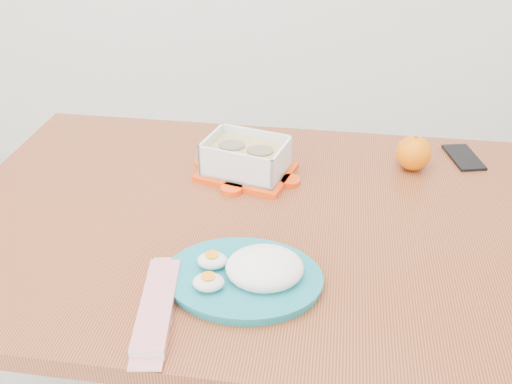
{
  "coord_description": "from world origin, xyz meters",
  "views": [
    {
      "loc": [
        0.14,
        -0.86,
        1.44
      ],
      "look_at": [
        0.11,
        0.15,
        0.81
      ],
      "focal_mm": 40.0,
      "sensor_mm": 36.0,
      "label": 1
    }
  ],
  "objects_px": {
    "dining_table": "(256,248)",
    "food_container": "(246,158)",
    "orange_fruit": "(413,153)",
    "smartphone": "(464,157)",
    "rice_plate": "(250,272)"
  },
  "relations": [
    {
      "from": "dining_table",
      "to": "food_container",
      "type": "height_order",
      "value": "food_container"
    },
    {
      "from": "orange_fruit",
      "to": "smartphone",
      "type": "relative_size",
      "value": 0.64
    },
    {
      "from": "dining_table",
      "to": "smartphone",
      "type": "xyz_separation_m",
      "value": [
        0.52,
        0.27,
        0.09
      ]
    },
    {
      "from": "orange_fruit",
      "to": "rice_plate",
      "type": "height_order",
      "value": "orange_fruit"
    },
    {
      "from": "dining_table",
      "to": "food_container",
      "type": "bearing_deg",
      "value": 106.1
    },
    {
      "from": "dining_table",
      "to": "smartphone",
      "type": "bearing_deg",
      "value": 34.37
    },
    {
      "from": "dining_table",
      "to": "rice_plate",
      "type": "distance_m",
      "value": 0.24
    },
    {
      "from": "orange_fruit",
      "to": "rice_plate",
      "type": "distance_m",
      "value": 0.58
    },
    {
      "from": "orange_fruit",
      "to": "rice_plate",
      "type": "relative_size",
      "value": 0.27
    },
    {
      "from": "rice_plate",
      "to": "smartphone",
      "type": "bearing_deg",
      "value": 49.22
    },
    {
      "from": "food_container",
      "to": "rice_plate",
      "type": "distance_m",
      "value": 0.39
    },
    {
      "from": "dining_table",
      "to": "smartphone",
      "type": "relative_size",
      "value": 10.82
    },
    {
      "from": "dining_table",
      "to": "rice_plate",
      "type": "relative_size",
      "value": 4.53
    },
    {
      "from": "food_container",
      "to": "orange_fruit",
      "type": "bearing_deg",
      "value": 26.29
    },
    {
      "from": "orange_fruit",
      "to": "smartphone",
      "type": "height_order",
      "value": "orange_fruit"
    }
  ]
}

